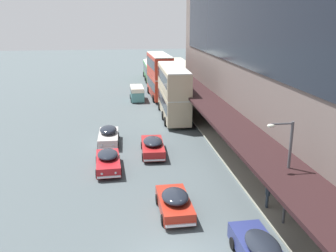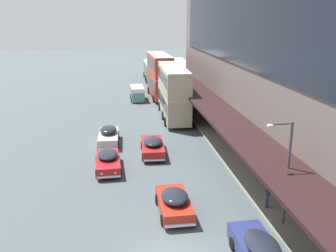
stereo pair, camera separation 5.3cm
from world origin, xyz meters
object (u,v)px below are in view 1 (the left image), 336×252
transit_bus_kerbside_rear (159,74)px  sedan_trailing_near (108,135)px  street_lamp (285,165)px  sedan_far_back (153,146)px  sedan_trailing_mid (175,202)px  vw_van (137,92)px  pedestrian_at_kerb (268,192)px  transit_bus_kerbside_far (152,70)px  transit_bus_kerbside_front (173,91)px  sedan_lead_mid (261,251)px  sedan_oncoming_front (108,161)px

transit_bus_kerbside_rear → sedan_trailing_near: size_ratio=2.08×
street_lamp → sedan_far_back: bearing=116.0°
sedan_trailing_mid → vw_van: bearing=90.7°
sedan_trailing_near → pedestrian_at_kerb: bearing=-54.6°
transit_bus_kerbside_far → street_lamp: 51.44m
transit_bus_kerbside_front → sedan_trailing_mid: (-3.28, -22.04, -2.47)m
vw_van → street_lamp: size_ratio=0.76×
sedan_far_back → vw_van: bearing=90.2°
transit_bus_kerbside_far → pedestrian_at_kerb: size_ratio=6.13×
sedan_lead_mid → sedan_trailing_near: (-7.41, 19.05, 0.02)m
sedan_lead_mid → sedan_far_back: bearing=102.9°
transit_bus_kerbside_front → sedan_oncoming_front: (-7.36, -14.68, -2.49)m
sedan_oncoming_front → pedestrian_at_kerb: size_ratio=2.50×
transit_bus_kerbside_front → sedan_far_back: 12.62m
transit_bus_kerbside_rear → street_lamp: transit_bus_kerbside_rear is taller
transit_bus_kerbside_far → street_lamp: size_ratio=1.88×
transit_bus_kerbside_front → sedan_lead_mid: transit_bus_kerbside_front is taller
sedan_lead_mid → street_lamp: 5.04m
street_lamp → sedan_oncoming_front: bearing=135.7°
pedestrian_at_kerb → transit_bus_kerbside_rear: bearing=94.6°
sedan_trailing_near → transit_bus_kerbside_rear: bearing=70.2°
vw_van → sedan_lead_mid: bearing=-84.4°
transit_bus_kerbside_front → vw_van: 10.88m
sedan_trailing_mid → vw_van: size_ratio=0.95×
transit_bus_kerbside_rear → transit_bus_kerbside_far: size_ratio=0.85×
sedan_lead_mid → sedan_oncoming_front: sedan_lead_mid is taller
sedan_lead_mid → vw_van: vw_van is taller
vw_van → pedestrian_at_kerb: bearing=-79.3°
sedan_far_back → vw_van: vw_van is taller
transit_bus_kerbside_rear → sedan_oncoming_front: bearing=-105.2°
sedan_lead_mid → vw_van: bearing=95.6°
sedan_far_back → sedan_trailing_near: (-3.82, 3.37, 0.04)m
sedan_trailing_mid → sedan_far_back: size_ratio=0.87×
sedan_trailing_mid → transit_bus_kerbside_far: bearing=86.0°
transit_bus_kerbside_front → sedan_far_back: bearing=-106.9°
transit_bus_kerbside_rear → pedestrian_at_kerb: transit_bus_kerbside_rear is taller
pedestrian_at_kerb → street_lamp: size_ratio=0.31×
vw_van → street_lamp: street_lamp is taller
sedan_far_back → sedan_oncoming_front: bearing=-143.1°
transit_bus_kerbside_front → transit_bus_kerbside_rear: 11.32m
sedan_oncoming_front → pedestrian_at_kerb: pedestrian_at_kerb is taller
sedan_trailing_mid → street_lamp: street_lamp is taller
sedan_trailing_mid → sedan_trailing_near: sedan_trailing_near is taller
transit_bus_kerbside_far → sedan_trailing_mid: bearing=-94.0°
street_lamp → transit_bus_kerbside_rear: bearing=94.4°
transit_bus_kerbside_front → transit_bus_kerbside_rear: (-0.28, 11.32, 0.16)m
sedan_far_back → pedestrian_at_kerb: pedestrian_at_kerb is taller
transit_bus_kerbside_rear → sedan_far_back: 23.55m
sedan_oncoming_front → vw_van: vw_van is taller
sedan_lead_mid → sedan_oncoming_front: 14.81m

